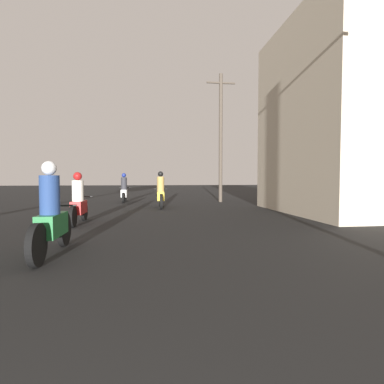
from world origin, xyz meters
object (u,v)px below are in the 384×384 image
Objects in this scene: motorcycle_green at (51,218)px; motorcycle_red at (79,203)px; utility_pole_far at (221,135)px; motorcycle_yellow at (161,193)px; motorcycle_white at (124,191)px; building_right_near at (350,118)px.

motorcycle_green reaches higher than motorcycle_red.
utility_pole_far is at bearing 57.36° from motorcycle_green.
utility_pole_far is (3.44, 2.95, 3.06)m from motorcycle_yellow.
utility_pole_far is at bearing 55.90° from motorcycle_red.
motorcycle_green is at bearing -116.56° from utility_pole_far.
motorcycle_white is at bearing 83.02° from motorcycle_green.
motorcycle_white is at bearing 145.03° from building_right_near.
motorcycle_yellow is (2.10, 8.14, 0.01)m from motorcycle_green.
utility_pole_far reaches higher than motorcycle_green.
motorcycle_red is at bearing 90.26° from motorcycle_green.
motorcycle_green is 1.05× the size of motorcycle_red.
building_right_near reaches higher than motorcycle_yellow.
motorcycle_red is at bearing -89.92° from motorcycle_white.
motorcycle_yellow is 5.47m from utility_pole_far.
motorcycle_green is at bearing -150.29° from building_right_near.
motorcycle_red is 7.98m from motorcycle_white.
motorcycle_yellow is at bearing 158.31° from building_right_near.
building_right_near is 6.89m from utility_pole_far.
utility_pole_far is (5.36, -0.55, 3.08)m from motorcycle_white.
motorcycle_white reaches higher than motorcycle_red.
motorcycle_yellow is 3.99m from motorcycle_white.
motorcycle_yellow reaches higher than motorcycle_green.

